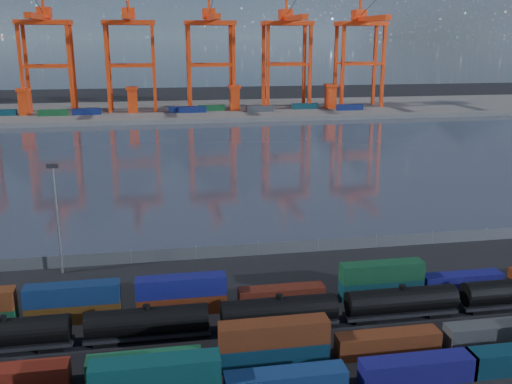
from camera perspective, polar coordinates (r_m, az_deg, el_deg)
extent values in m
plane|color=black|center=(67.64, 4.55, -14.91)|extent=(700.00, 700.00, 0.00)
plane|color=#313847|center=(165.75, -4.50, 3.37)|extent=(700.00, 700.00, 0.00)
cube|color=#514F4C|center=(268.98, -6.72, 8.09)|extent=(700.00, 70.00, 2.00)
cube|color=#0B3D3D|center=(56.15, -10.02, -17.32)|extent=(12.03, 2.45, 2.61)
cube|color=navy|center=(58.67, 3.01, -18.55)|extent=(12.03, 2.45, 2.61)
cube|color=navy|center=(62.78, 15.86, -16.71)|extent=(12.03, 2.45, 2.61)
cube|color=maroon|center=(64.11, -23.53, -16.78)|extent=(11.70, 2.38, 2.54)
cube|color=#165434|center=(62.23, -11.06, -16.72)|extent=(11.70, 2.38, 2.54)
cube|color=#0B293D|center=(63.20, 1.81, -15.87)|extent=(11.70, 2.38, 2.54)
cube|color=#5A2712|center=(61.93, 1.83, -13.86)|extent=(11.70, 2.38, 2.54)
cube|color=#602A13|center=(66.69, 13.03, -14.50)|extent=(11.70, 2.38, 2.54)
cube|color=#3A3C3E|center=(72.36, 22.75, -12.87)|extent=(11.70, 2.38, 2.54)
cube|color=#4D2F0F|center=(75.09, -17.75, -11.35)|extent=(11.33, 2.30, 2.45)
cube|color=#0F264F|center=(74.06, -17.90, -9.65)|extent=(11.33, 2.30, 2.45)
cube|color=#5C230D|center=(74.30, -7.43, -11.00)|extent=(11.33, 2.30, 2.45)
cube|color=navy|center=(73.26, -7.50, -9.28)|extent=(11.33, 2.30, 2.45)
cube|color=#501B10|center=(75.80, 2.57, -10.33)|extent=(11.33, 2.30, 2.45)
cube|color=#0B3139|center=(79.68, 12.39, -9.37)|extent=(11.33, 2.30, 2.45)
cube|color=#124325|center=(78.70, 12.49, -7.74)|extent=(11.33, 2.30, 2.45)
cube|color=navy|center=(84.66, 19.88, -8.45)|extent=(11.33, 2.30, 2.45)
cylinder|color=black|center=(70.38, -23.86, -12.73)|extent=(13.89, 3.10, 3.10)
cylinder|color=black|center=(69.63, -24.01, -11.48)|extent=(0.85, 0.85, 0.53)
cube|color=black|center=(71.16, -23.71, -13.95)|extent=(14.42, 2.14, 0.43)
cube|color=black|center=(70.33, -19.75, -14.28)|extent=(2.67, 1.92, 0.64)
cylinder|color=black|center=(68.18, -10.83, -12.54)|extent=(13.89, 3.10, 3.10)
cylinder|color=black|center=(67.41, -10.90, -11.25)|extent=(0.85, 0.85, 0.53)
cube|color=black|center=(68.98, -10.75, -13.80)|extent=(14.42, 2.14, 0.43)
cube|color=black|center=(69.50, -14.82, -14.23)|extent=(2.67, 1.92, 0.64)
cube|color=black|center=(69.21, -6.64, -13.92)|extent=(2.67, 1.92, 0.64)
cylinder|color=black|center=(69.46, 2.33, -11.71)|extent=(13.89, 3.10, 3.10)
cylinder|color=black|center=(68.70, 2.35, -10.44)|extent=(0.85, 0.85, 0.53)
cube|color=black|center=(70.25, 2.31, -12.95)|extent=(14.42, 2.14, 0.43)
cube|color=black|center=(69.69, -1.67, -13.59)|extent=(2.67, 1.92, 0.64)
cube|color=black|center=(71.52, 6.18, -12.88)|extent=(2.67, 1.92, 0.64)
cylinder|color=black|center=(74.03, 14.34, -10.42)|extent=(13.89, 3.10, 3.10)
cylinder|color=black|center=(73.32, 14.43, -9.22)|extent=(0.85, 0.85, 0.53)
cube|color=black|center=(74.77, 14.25, -11.61)|extent=(14.42, 2.14, 0.43)
cube|color=black|center=(73.24, 10.71, -12.36)|extent=(2.67, 1.92, 0.64)
cube|color=black|center=(76.95, 17.57, -11.42)|extent=(2.67, 1.92, 0.64)
cube|color=black|center=(79.70, 21.40, -10.83)|extent=(2.67, 1.92, 0.64)
cube|color=#595B5E|center=(91.97, 0.22, -5.74)|extent=(160.00, 0.06, 2.00)
cylinder|color=slate|center=(91.87, -18.66, -6.54)|extent=(0.12, 0.12, 2.20)
cylinder|color=slate|center=(90.80, -12.38, -6.33)|extent=(0.12, 0.12, 2.20)
cylinder|color=slate|center=(90.82, -6.04, -6.04)|extent=(0.12, 0.12, 2.20)
cylinder|color=slate|center=(91.94, 0.22, -5.68)|extent=(0.12, 0.12, 2.20)
cylinder|color=slate|center=(94.11, 6.25, -5.27)|extent=(0.12, 0.12, 2.20)
cylinder|color=slate|center=(97.26, 11.94, -4.83)|extent=(0.12, 0.12, 2.20)
cylinder|color=slate|center=(101.31, 17.21, -4.38)|extent=(0.12, 0.12, 2.20)
cylinder|color=slate|center=(106.15, 22.04, -3.94)|extent=(0.12, 0.12, 2.20)
cylinder|color=slate|center=(87.76, -19.22, -2.83)|extent=(0.36, 0.36, 16.00)
cube|color=black|center=(85.67, -19.70, 2.46)|extent=(1.60, 0.40, 0.60)
cube|color=#F03C10|center=(262.31, -22.40, 11.06)|extent=(1.42, 1.42, 40.01)
cube|color=#F03C10|center=(272.74, -21.93, 11.23)|extent=(1.42, 1.42, 40.01)
cube|color=#F03C10|center=(258.95, -18.09, 11.41)|extent=(1.42, 1.42, 40.01)
cube|color=#F03C10|center=(269.51, -17.79, 11.55)|extent=(1.42, 1.42, 40.01)
cube|color=#F03C10|center=(260.36, -20.30, 11.68)|extent=(19.56, 1.24, 1.24)
cube|color=#F03C10|center=(270.86, -19.91, 11.82)|extent=(19.56, 1.24, 1.24)
cube|color=#F03C10|center=(265.41, -20.47, 15.62)|extent=(22.23, 12.45, 1.96)
cube|color=#F03C10|center=(254.95, -20.93, 16.03)|extent=(2.67, 42.67, 2.22)
cube|color=#F03C10|center=(269.04, -20.41, 16.46)|extent=(5.33, 7.11, 4.45)
cylinder|color=black|center=(253.13, -21.16, 17.44)|extent=(0.21, 36.59, 12.07)
cube|color=#F03C10|center=(257.32, -14.62, 11.64)|extent=(1.42, 1.42, 40.01)
cube|color=#F03C10|center=(267.94, -14.45, 11.78)|extent=(1.42, 1.42, 40.01)
cube|color=#F03C10|center=(256.57, -10.17, 11.88)|extent=(1.42, 1.42, 40.01)
cube|color=#F03C10|center=(267.23, -10.18, 12.00)|extent=(1.42, 1.42, 40.01)
cube|color=#F03C10|center=(256.66, -12.43, 12.21)|extent=(19.56, 1.24, 1.24)
cube|color=#F03C10|center=(267.31, -12.34, 12.32)|extent=(19.56, 1.24, 1.24)
cube|color=#F03C10|center=(261.79, -12.61, 16.20)|extent=(22.23, 12.45, 1.96)
cube|color=#F03C10|center=(251.18, -12.74, 16.66)|extent=(2.67, 42.67, 2.22)
cube|color=#F03C10|center=(265.46, -12.64, 17.05)|extent=(5.33, 7.11, 4.45)
cylinder|color=black|center=(249.32, -12.85, 18.10)|extent=(0.21, 36.59, 12.07)
cube|color=#F03C10|center=(257.04, -6.66, 12.02)|extent=(1.42, 1.42, 40.01)
cube|color=#F03C10|center=(267.67, -6.80, 12.14)|extent=(1.42, 1.42, 40.01)
cube|color=#F03C10|center=(258.95, -2.24, 12.13)|extent=(1.42, 1.42, 40.01)
cube|color=#F03C10|center=(269.51, -2.55, 12.25)|extent=(1.42, 1.42, 40.01)
cube|color=#F03C10|center=(257.71, -4.45, 12.53)|extent=(19.56, 1.24, 1.24)
cube|color=#F03C10|center=(268.32, -4.68, 12.63)|extent=(19.56, 1.24, 1.24)
cube|color=#F03C10|center=(262.81, -4.65, 16.50)|extent=(22.23, 12.45, 1.96)
cube|color=#F03C10|center=(252.25, -4.42, 16.96)|extent=(2.67, 42.67, 2.22)
cube|color=#F03C10|center=(266.48, -4.75, 17.34)|extent=(5.33, 7.11, 4.45)
cylinder|color=black|center=(250.40, -4.40, 18.40)|extent=(0.21, 36.59, 12.07)
cube|color=#F03C10|center=(261.48, 1.20, 12.17)|extent=(1.42, 1.42, 40.01)
cube|color=#F03C10|center=(271.94, 0.75, 12.29)|extent=(1.42, 1.42, 40.01)
cube|color=#F03C10|center=(265.95, 5.43, 12.15)|extent=(1.42, 1.42, 40.01)
cube|color=#F03C10|center=(276.24, 4.84, 12.28)|extent=(1.42, 1.42, 40.01)
cube|color=#F03C10|center=(263.44, 3.34, 12.60)|extent=(19.56, 1.24, 1.24)
cube|color=#F03C10|center=(273.83, 2.82, 12.71)|extent=(19.56, 1.24, 1.24)
cube|color=#F03C10|center=(268.44, 3.13, 16.50)|extent=(22.23, 12.45, 1.96)
cube|color=#F03C10|center=(258.11, 3.69, 16.94)|extent=(2.67, 42.67, 2.22)
cube|color=#F03C10|center=(272.03, 2.96, 17.33)|extent=(5.33, 7.11, 4.45)
cylinder|color=black|center=(256.30, 3.83, 18.34)|extent=(0.21, 36.59, 12.07)
cube|color=#F03C10|center=(270.42, 8.66, 12.10)|extent=(1.42, 1.42, 40.01)
cube|color=#F03C10|center=(280.55, 7.96, 12.23)|extent=(1.42, 1.42, 40.01)
cube|color=#F03C10|center=(277.22, 12.58, 11.99)|extent=(1.42, 1.42, 40.01)
cube|color=#F03C10|center=(287.11, 11.76, 12.13)|extent=(1.42, 1.42, 40.01)
cube|color=#F03C10|center=(273.57, 10.67, 12.47)|extent=(19.56, 1.24, 1.24)
cube|color=#F03C10|center=(283.59, 9.90, 12.59)|extent=(19.56, 1.24, 1.24)
cube|color=#F03C10|center=(278.39, 10.46, 16.23)|extent=(22.23, 12.45, 1.96)
cube|color=#F03C10|center=(268.44, 11.29, 16.62)|extent=(2.67, 42.67, 2.22)
cube|color=#F03C10|center=(281.85, 10.24, 17.04)|extent=(5.33, 7.11, 4.45)
cylinder|color=black|center=(266.70, 11.53, 17.96)|extent=(0.21, 36.59, 12.07)
cube|color=navy|center=(253.56, -6.37, 8.19)|extent=(12.00, 2.44, 2.60)
cube|color=navy|center=(263.93, 9.35, 8.36)|extent=(12.00, 2.44, 2.60)
cube|color=navy|center=(254.72, -7.37, 8.19)|extent=(12.00, 2.44, 2.60)
cube|color=#0C3842|center=(264.71, -24.11, 7.27)|extent=(12.00, 2.44, 2.60)
cube|color=#3F4244|center=(255.21, 0.40, 8.33)|extent=(12.00, 2.44, 2.60)
cube|color=#144C23|center=(256.15, -19.62, 7.48)|extent=(12.00, 2.44, 2.60)
cube|color=navy|center=(255.55, -16.55, 7.72)|extent=(12.00, 2.44, 2.60)
cube|color=#144C23|center=(259.00, -4.50, 8.38)|extent=(12.00, 2.44, 2.60)
cube|color=#0C3842|center=(265.92, 4.89, 8.55)|extent=(12.00, 2.44, 2.60)
cube|color=#F03C10|center=(263.69, -22.14, 8.26)|extent=(4.00, 6.00, 10.00)
cube|color=#F03C10|center=(263.19, -22.26, 9.44)|extent=(5.00, 7.00, 1.20)
cube|color=#F03C10|center=(258.12, -12.23, 8.89)|extent=(4.00, 6.00, 10.00)
cube|color=#F03C10|center=(257.61, -12.30, 10.11)|extent=(5.00, 7.00, 1.20)
cube|color=#F03C10|center=(260.33, -2.17, 9.27)|extent=(4.00, 6.00, 10.00)
cube|color=#F03C10|center=(259.82, -2.18, 10.48)|extent=(5.00, 7.00, 1.20)
cube|color=#F03C10|center=(270.12, 7.46, 9.37)|extent=(4.00, 6.00, 10.00)
cube|color=#F03C10|center=(269.63, 7.50, 10.54)|extent=(5.00, 7.00, 1.20)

